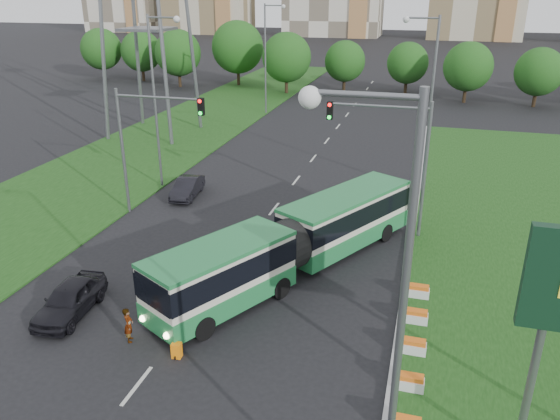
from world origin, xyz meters
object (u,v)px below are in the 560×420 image
(traffic_mast_left, at_px, (144,133))
(articulated_bus, at_px, (289,240))
(traffic_mast_median, at_px, (397,147))
(car_left_near, at_px, (70,299))
(pedestrian, at_px, (128,325))
(shopping_trolley, at_px, (177,350))
(car_left_far, at_px, (187,187))

(traffic_mast_left, height_order, articulated_bus, traffic_mast_left)
(traffic_mast_median, relative_size, car_left_near, 1.84)
(traffic_mast_left, height_order, pedestrian, traffic_mast_left)
(shopping_trolley, bearing_deg, pedestrian, 162.53)
(car_left_far, bearing_deg, articulated_bus, -48.27)
(articulated_bus, bearing_deg, car_left_far, 167.03)
(articulated_bus, relative_size, car_left_far, 4.17)
(traffic_mast_left, height_order, car_left_far, traffic_mast_left)
(pedestrian, bearing_deg, car_left_near, 48.03)
(traffic_mast_left, relative_size, pedestrian, 5.19)
(car_left_near, bearing_deg, traffic_mast_median, 38.64)
(traffic_mast_median, height_order, car_left_near, traffic_mast_median)
(articulated_bus, bearing_deg, pedestrian, -93.36)
(traffic_mast_left, relative_size, shopping_trolley, 12.41)
(traffic_mast_left, relative_size, car_left_near, 1.84)
(car_left_near, bearing_deg, traffic_mast_left, 95.40)
(traffic_mast_median, xyz_separation_m, pedestrian, (-9.45, -13.58, -4.58))
(car_left_near, bearing_deg, shopping_trolley, -20.04)
(articulated_bus, xyz_separation_m, pedestrian, (-4.78, -7.69, -0.93))
(traffic_mast_left, bearing_deg, articulated_bus, -24.99)
(articulated_bus, relative_size, car_left_near, 3.87)
(traffic_mast_median, xyz_separation_m, shopping_trolley, (-7.08, -14.06, -5.03))
(traffic_mast_left, bearing_deg, shopping_trolley, -58.28)
(traffic_mast_median, distance_m, shopping_trolley, 16.53)
(pedestrian, bearing_deg, articulated_bus, -56.71)
(traffic_mast_median, xyz_separation_m, car_left_far, (-14.27, 2.59, -4.68))
(car_left_near, distance_m, car_left_far, 15.12)
(car_left_near, height_order, car_left_far, car_left_near)
(traffic_mast_left, bearing_deg, car_left_far, 76.11)
(car_left_near, relative_size, shopping_trolley, 6.75)
(traffic_mast_median, height_order, shopping_trolley, traffic_mast_median)
(traffic_mast_median, height_order, pedestrian, traffic_mast_median)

